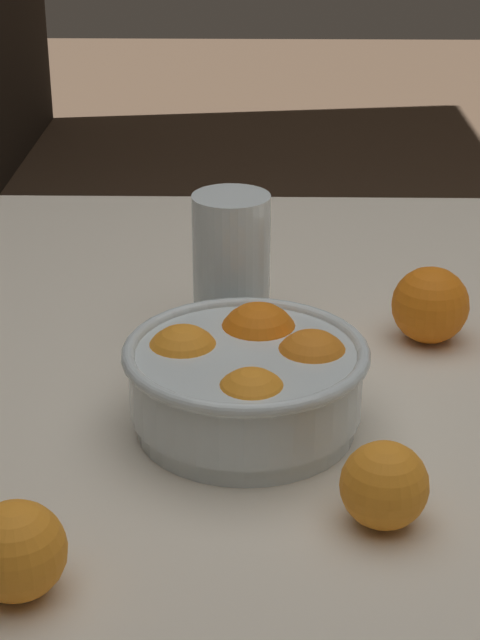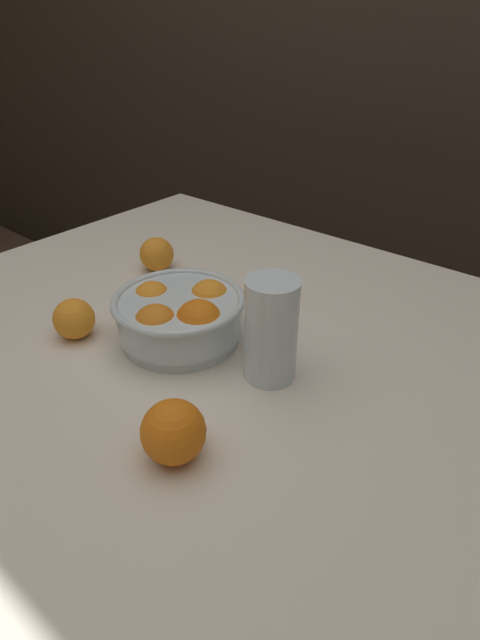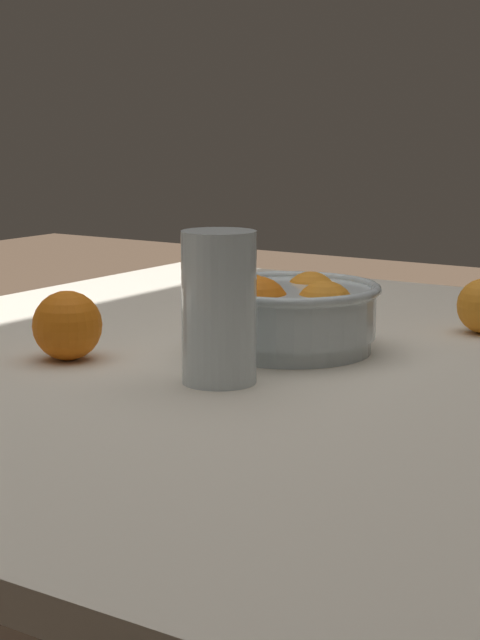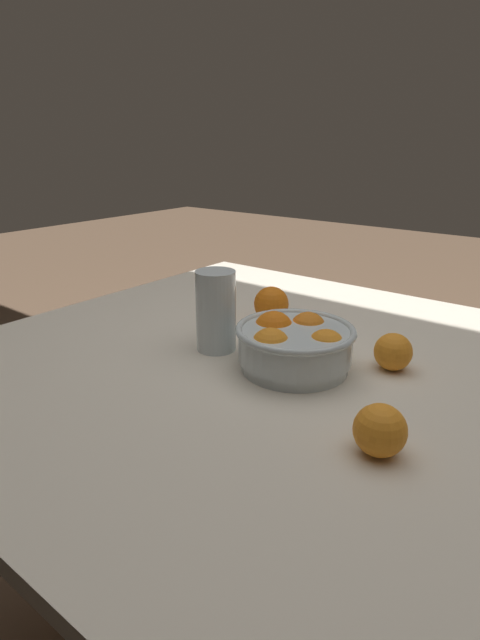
% 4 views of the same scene
% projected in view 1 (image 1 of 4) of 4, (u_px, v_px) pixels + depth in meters
% --- Properties ---
extents(dining_table, '(1.21, 1.13, 0.76)m').
position_uv_depth(dining_table, '(259.00, 473.00, 1.01)').
color(dining_table, beige).
rests_on(dining_table, ground_plane).
extents(fruit_bowl, '(0.22, 0.22, 0.10)m').
position_uv_depth(fruit_bowl, '(249.00, 379.00, 0.93)').
color(fruit_bowl, silver).
rests_on(fruit_bowl, dining_table).
extents(juice_glass, '(0.08, 0.08, 0.16)m').
position_uv_depth(juice_glass, '(233.00, 276.00, 1.07)').
color(juice_glass, '#F4A314').
rests_on(juice_glass, dining_table).
extents(orange_loose_near_bowl, '(0.07, 0.07, 0.07)m').
position_uv_depth(orange_loose_near_bowl, '(18.00, 551.00, 0.73)').
color(orange_loose_near_bowl, orange).
rests_on(orange_loose_near_bowl, dining_table).
extents(orange_loose_front, '(0.07, 0.07, 0.07)m').
position_uv_depth(orange_loose_front, '(386.00, 485.00, 0.81)').
color(orange_loose_front, orange).
rests_on(orange_loose_front, dining_table).
extents(orange_loose_aside, '(0.08, 0.08, 0.08)m').
position_uv_depth(orange_loose_aside, '(431.00, 305.00, 1.09)').
color(orange_loose_aside, orange).
rests_on(orange_loose_aside, dining_table).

